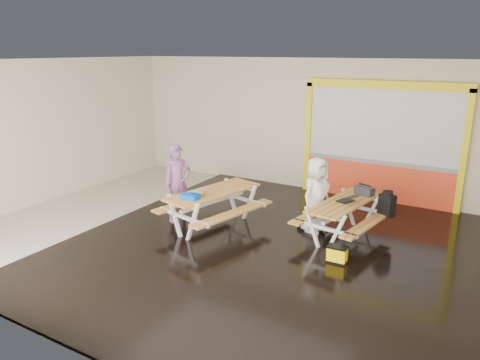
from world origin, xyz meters
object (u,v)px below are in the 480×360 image
Objects in this scene: blue_pouch at (190,197)px; backpack at (387,204)px; toolbox at (364,191)px; laptop_left at (195,193)px; dark_case at (309,223)px; picnic_table_left at (213,200)px; fluke_bag at (337,255)px; laptop_right at (348,199)px; person_left at (178,184)px; person_right at (316,195)px; picnic_table_right at (343,211)px.

backpack is at bearing 32.18° from blue_pouch.
blue_pouch is 0.78× the size of toolbox.
laptop_left is at bearing 103.87° from blue_pouch.
backpack is 1.25× the size of dark_case.
picnic_table_left is 6.88× the size of fluke_bag.
blue_pouch is at bearing -98.19° from picnic_table_left.
person_left is at bearing -164.22° from laptop_right.
person_right is 1.42m from backpack.
toolbox reaches higher than laptop_right.
dark_case is at bearing 128.67° from fluke_bag.
toolbox reaches higher than fluke_bag.
backpack reaches higher than picnic_table_right.
dark_case is at bearing 168.91° from picnic_table_right.
dark_case is (-0.82, 0.12, -0.72)m from laptop_right.
person_right is at bearing 32.80° from laptop_left.
person_right is at bearing 37.76° from blue_pouch.
dark_case is (1.86, 1.71, -0.78)m from blue_pouch.
backpack is (1.31, 0.53, -0.11)m from person_right.
picnic_table_left is 1.12× the size of picnic_table_right.
blue_pouch is 2.64m from dark_case.
picnic_table_right is 6.14× the size of fluke_bag.
blue_pouch is at bearing -172.32° from fluke_bag.
laptop_right is at bearing 29.95° from picnic_table_right.
person_right reaches higher than toolbox.
person_left is 2.97m from dark_case.
dark_case is at bearing -44.36° from person_left.
fluke_bag is at bearing -79.06° from laptop_right.
picnic_table_right is 4.20× the size of backpack.
person_right is 4.48× the size of fluke_bag.
person_left is 1.10× the size of person_right.
person_left is (-0.88, -0.06, 0.24)m from picnic_table_left.
picnic_table_right reaches higher than fluke_bag.
picnic_table_right is at bearing -108.59° from toolbox.
dark_case is at bearing -152.97° from toolbox.
dark_case is (-0.98, -0.50, -0.75)m from toolbox.
picnic_table_right is 1.37× the size of person_right.
blue_pouch is (-0.10, -0.67, 0.25)m from picnic_table_left.
picnic_table_left is 5.60× the size of toolbox.
picnic_table_right is at bearing 103.92° from fluke_bag.
fluke_bag is at bearing -76.08° from picnic_table_right.
toolbox reaches higher than picnic_table_right.
picnic_table_left is at bearing 130.96° from person_right.
toolbox is 1.23× the size of fluke_bag.
laptop_left is (0.73, -0.38, 0.02)m from person_left.
laptop_right is (2.74, 1.36, -0.07)m from laptop_left.
picnic_table_right is 4.63× the size of laptop_right.
person_left is 0.83m from laptop_left.
picnic_table_right is at bearing 19.36° from picnic_table_left.
dark_case is at bearing 30.49° from picnic_table_left.
person_left is at bearing -176.18° from picnic_table_left.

